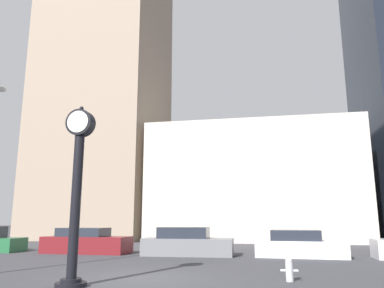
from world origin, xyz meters
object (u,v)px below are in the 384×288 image
(car_white, at_px, (299,246))
(fire_hydrant_near, at_px, (289,269))
(car_grey, at_px, (187,243))
(street_clock, at_px, (77,187))
(car_maroon, at_px, (86,242))

(car_white, distance_m, fire_hydrant_near, 7.75)
(car_grey, height_order, car_white, car_grey)
(street_clock, relative_size, car_maroon, 1.06)
(street_clock, relative_size, car_grey, 1.10)
(car_maroon, relative_size, fire_hydrant_near, 6.86)
(car_maroon, height_order, car_white, car_maroon)
(car_maroon, xyz_separation_m, fire_hydrant_near, (10.32, -7.69, -0.22))
(street_clock, xyz_separation_m, car_maroon, (-4.46, 9.75, -2.10))
(car_maroon, distance_m, car_white, 11.26)
(car_grey, relative_size, fire_hydrant_near, 6.60)
(car_white, bearing_deg, fire_hydrant_near, -93.52)
(car_maroon, height_order, fire_hydrant_near, car_maroon)
(street_clock, bearing_deg, car_grey, 82.67)
(street_clock, distance_m, car_white, 12.07)
(car_grey, distance_m, fire_hydrant_near, 8.80)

